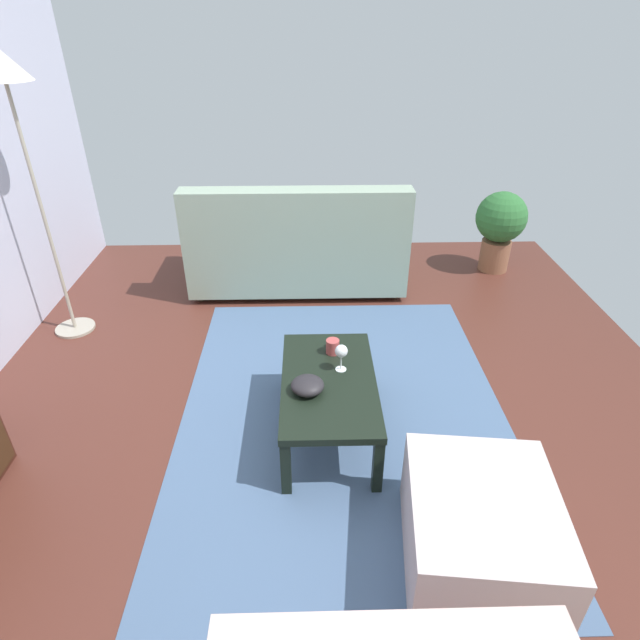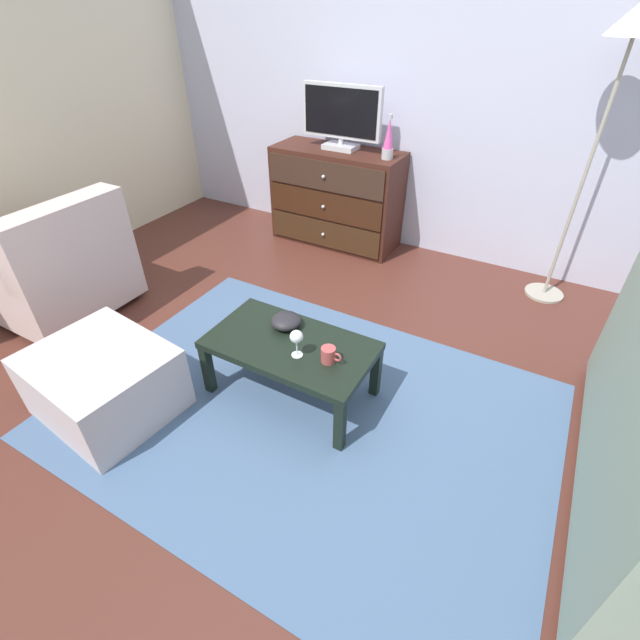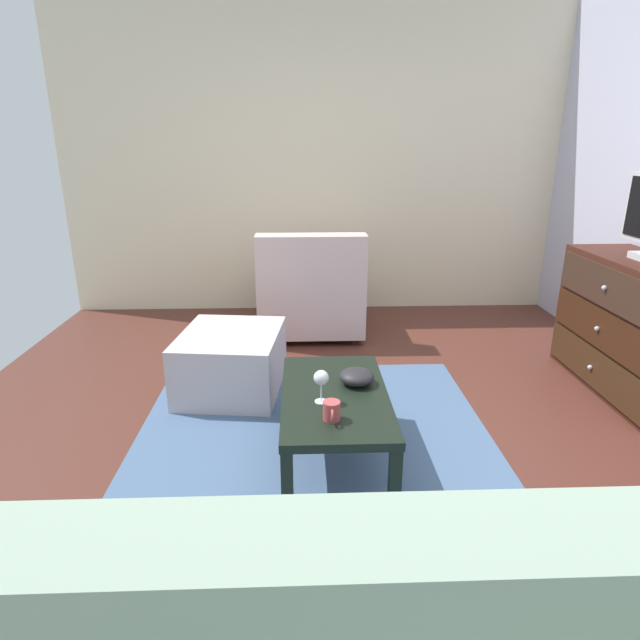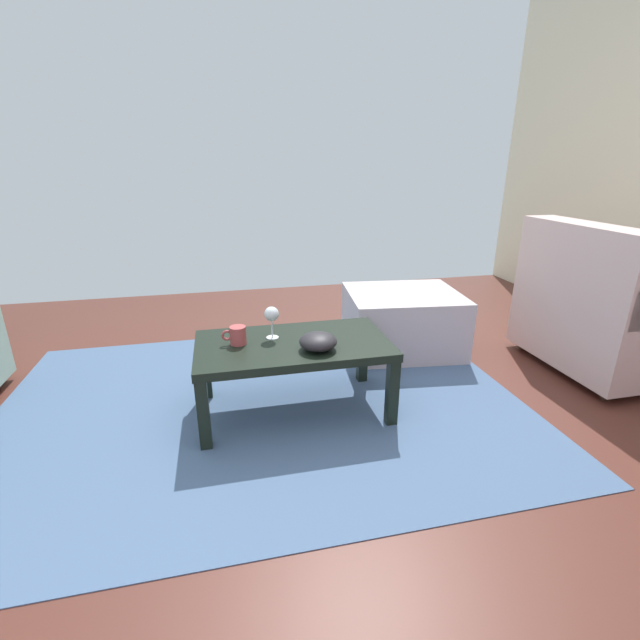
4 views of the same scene
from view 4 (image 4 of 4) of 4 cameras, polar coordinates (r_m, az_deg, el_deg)
The scene contains 8 objects.
ground_plane at distance 2.19m, azimuth -1.40°, elevation -13.22°, with size 5.63×4.70×0.05m, color #51281F.
area_rug at distance 2.32m, azimuth -7.34°, elevation -10.48°, with size 2.60×1.90×0.01m, color #465E81.
coffee_table at distance 2.10m, azimuth -3.50°, elevation -4.01°, with size 0.90×0.50×0.37m.
wine_glass at distance 2.10m, azimuth -6.27°, elevation 0.63°, with size 0.07×0.07×0.16m.
mug at distance 2.08m, azimuth -10.63°, elevation -1.95°, with size 0.11×0.08×0.08m.
bowl_decorative at distance 1.98m, azimuth -0.24°, elevation -2.79°, with size 0.17×0.17×0.08m, color #242126.
armchair at distance 3.04m, azimuth 33.36°, elevation 0.86°, with size 0.80×0.83×0.86m.
ottoman at distance 2.91m, azimuth 10.56°, elevation -0.12°, with size 0.70×0.60×0.38m, color #BFB1B3.
Camera 4 is at (0.36, 1.80, 1.17)m, focal length 24.77 mm.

